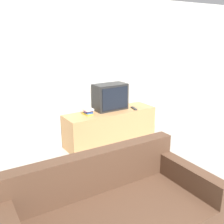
% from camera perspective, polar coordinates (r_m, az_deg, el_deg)
% --- Properties ---
extents(wall_back, '(9.00, 0.06, 2.60)m').
position_cam_1_polar(wall_back, '(4.60, -9.37, 8.15)').
color(wall_back, silver).
rests_on(wall_back, ground_plane).
extents(tv_stand, '(1.73, 0.52, 0.61)m').
position_cam_1_polar(tv_stand, '(4.87, -0.34, -3.22)').
color(tv_stand, tan).
rests_on(tv_stand, ground_plane).
extents(television, '(0.61, 0.33, 0.48)m').
position_cam_1_polar(television, '(4.82, -0.38, 3.32)').
color(television, black).
rests_on(television, tv_stand).
extents(couch, '(1.94, 1.03, 0.85)m').
position_cam_1_polar(couch, '(2.67, 0.17, -22.73)').
color(couch, '#4C3323').
rests_on(couch, ground_plane).
extents(book_stack, '(0.15, 0.20, 0.11)m').
position_cam_1_polar(book_stack, '(4.56, -5.28, 0.14)').
color(book_stack, gold).
rests_on(book_stack, tv_stand).
extents(remote_on_stand, '(0.09, 0.20, 0.02)m').
position_cam_1_polar(remote_on_stand, '(4.92, 4.81, 0.80)').
color(remote_on_stand, '#2D2D2D').
rests_on(remote_on_stand, tv_stand).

